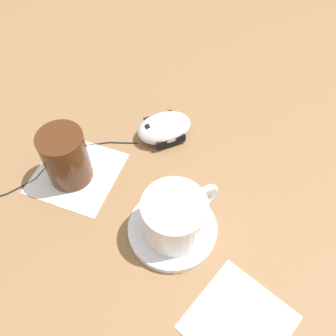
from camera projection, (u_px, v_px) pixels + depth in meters
The scene contains 8 objects.
ground_plane at pixel (133, 206), 0.58m from camera, with size 3.00×3.00×0.00m, color olive.
saucer at pixel (172, 229), 0.55m from camera, with size 0.13×0.13×0.01m, color white.
coffee_cup at pixel (175, 216), 0.52m from camera, with size 0.10×0.10×0.07m.
computer_mouse at pixel (164, 128), 0.65m from camera, with size 0.11×0.12×0.04m.
mouse_cable at pixel (59, 164), 0.63m from camera, with size 0.16×0.23×0.00m.
napkin_under_glass at pixel (77, 173), 0.62m from camera, with size 0.13×0.13×0.00m, color white.
drinking_glass at pixel (66, 157), 0.58m from camera, with size 0.07×0.07×0.09m, color #4C2814.
napkin_spare at pixel (239, 322), 0.48m from camera, with size 0.12×0.12×0.00m, color silver.
Camera 1 is at (0.28, 0.10, 0.51)m, focal length 40.00 mm.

